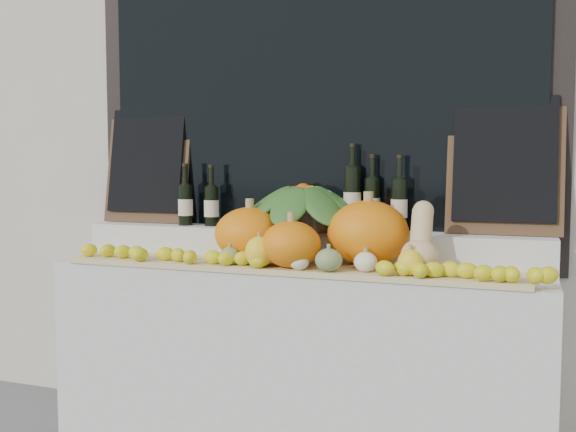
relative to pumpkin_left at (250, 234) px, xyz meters
The scene contains 18 objects.
storefront_facade 1.46m from the pumpkin_left, 75.90° to the left, with size 7.00×0.94×4.50m.
display_sill 0.62m from the pumpkin_left, 16.95° to the left, with size 2.30×0.55×0.88m, color silver.
rear_tier 0.30m from the pumpkin_left, 46.95° to the left, with size 2.30×0.25×0.16m, color silver.
straw_bedding 0.25m from the pumpkin_left, 18.43° to the right, with size 2.10×0.32×0.03m, color tan.
pumpkin_left is the anchor object (origin of this frame).
pumpkin_right 0.56m from the pumpkin_left, ahead, with size 0.36×0.36×0.29m, color orange.
pumpkin_center 0.29m from the pumpkin_left, 27.99° to the right, with size 0.26×0.26×0.20m, color orange.
butternut_squash 0.80m from the pumpkin_left, ahead, with size 0.16×0.21×0.30m.
decorative_gourds 0.40m from the pumpkin_left, 25.45° to the right, with size 0.90×0.15×0.16m.
lemon_heap 0.28m from the pumpkin_left, 41.82° to the right, with size 2.20×0.16×0.06m, color yellow, non-canonical shape.
produce_bowl 0.30m from the pumpkin_left, 44.67° to the left, with size 0.66×0.66×0.23m.
wine_bottle_far_left 0.50m from the pumpkin_left, 157.11° to the left, with size 0.08×0.08×0.32m.
wine_bottle_near_left 0.38m from the pumpkin_left, 145.97° to the left, with size 0.08×0.08×0.31m.
wine_bottle_tall 0.52m from the pumpkin_left, 28.74° to the left, with size 0.08×0.08×0.41m.
wine_bottle_near_right 0.60m from the pumpkin_left, 24.69° to the left, with size 0.08×0.08×0.36m.
wine_bottle_far_right 0.70m from the pumpkin_left, 16.19° to the left, with size 0.08×0.08×0.36m.
chalkboard_left 0.84m from the pumpkin_left, 159.37° to the left, with size 0.50×0.13×0.61m.
chalkboard_right 1.20m from the pumpkin_left, 13.73° to the left, with size 0.50×0.13×0.61m.
Camera 1 is at (1.00, -1.28, 1.35)m, focal length 40.00 mm.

